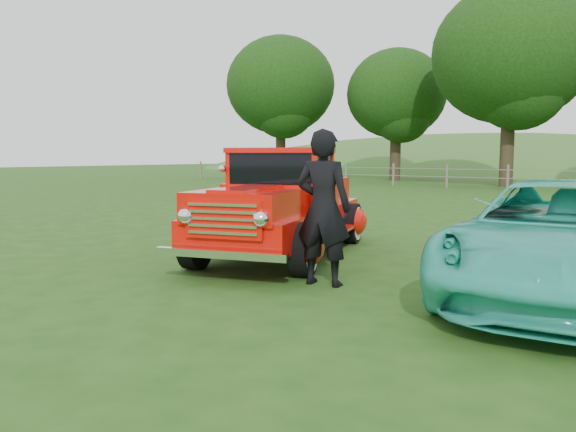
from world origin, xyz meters
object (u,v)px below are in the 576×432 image
Objects in this scene: man at (323,208)px; tree_mid_west at (397,94)px; red_pickup at (283,208)px; teal_sedan at (563,240)px; tree_near_west at (511,54)px; tree_far_west at (281,86)px.

tree_mid_west is at bearing -76.41° from man.
tree_mid_west is 4.24× the size of man.
teal_sedan is (4.32, -0.18, -0.11)m from red_pickup.
teal_sedan is at bearing -166.97° from man.
teal_sedan is at bearing -71.68° from tree_near_west.
tree_far_west is 1.88× the size of red_pickup.
man is at bearing -162.53° from teal_sedan.
tree_near_west reaches higher than tree_mid_west.
teal_sedan is at bearing -59.13° from tree_mid_west.
red_pickup is 4.33m from teal_sedan.
tree_far_west is 2.01× the size of teal_sedan.
tree_far_west is 33.55m from man.
tree_mid_west is 1.71× the size of teal_sedan.
man is at bearing -78.14° from tree_near_west.
tree_far_west is 31.44m from red_pickup.
tree_far_west is at bearing -62.28° from man.
red_pickup is at bearing -81.66° from tree_near_west.
tree_mid_west is at bearing 94.18° from red_pickup.
tree_mid_west is 28.86m from red_pickup.
tree_far_west reaches higher than man.
red_pickup is 2.24m from man.
tree_mid_west is at bearing 113.33° from teal_sedan.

